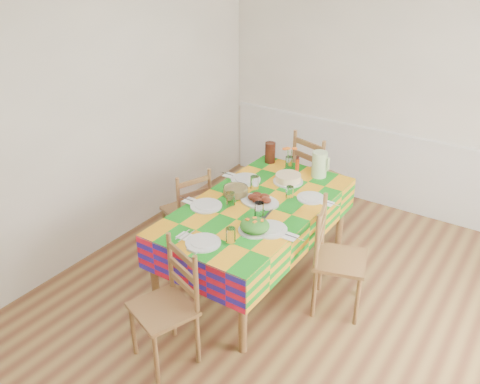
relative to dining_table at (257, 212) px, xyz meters
name	(u,v)px	position (x,y,z in m)	size (l,w,h in m)	color
room	(305,182)	(0.67, -0.44, 0.67)	(4.58, 5.08, 2.78)	brown
wainscot	(400,170)	(0.67, 2.04, -0.20)	(4.41, 0.06, 0.92)	white
dining_table	(257,212)	(0.00, 0.00, 0.00)	(1.06, 1.98, 0.77)	brown
setting_near_head	(212,240)	(0.05, -0.74, 0.12)	(0.45, 0.30, 0.13)	silver
setting_left_near	(214,203)	(-0.29, -0.25, 0.12)	(0.51, 0.31, 0.14)	silver
setting_left_far	(248,181)	(-0.29, 0.30, 0.12)	(0.53, 0.32, 0.14)	silver
setting_right_near	(266,222)	(0.26, -0.27, 0.12)	(0.55, 0.32, 0.14)	silver
setting_right_far	(304,196)	(0.30, 0.32, 0.11)	(0.48, 0.28, 0.12)	silver
meat_platter	(260,199)	(0.00, 0.04, 0.11)	(0.37, 0.27, 0.07)	silver
salad_platter	(255,226)	(0.23, -0.40, 0.13)	(0.27, 0.27, 0.11)	silver
pasta_bowl	(236,191)	(-0.25, 0.03, 0.13)	(0.23, 0.23, 0.08)	white
cake	(288,178)	(0.01, 0.54, 0.12)	(0.29, 0.29, 0.08)	silver
serving_utensils	(266,212)	(0.15, -0.09, 0.09)	(0.14, 0.30, 0.01)	black
flower_vase	(289,159)	(-0.14, 0.83, 0.19)	(0.15, 0.13, 0.25)	white
hot_sauce	(297,164)	(-0.04, 0.82, 0.17)	(0.04, 0.04, 0.17)	#BE380F
green_pitcher	(319,164)	(0.20, 0.83, 0.21)	(0.15, 0.15, 0.26)	#B6D798
tea_pitcher	(270,152)	(-0.38, 0.86, 0.19)	(0.11, 0.11, 0.22)	black
name_card	(192,251)	(0.00, -0.92, 0.10)	(0.09, 0.03, 0.02)	silver
chair_near	(168,306)	(0.02, -1.25, -0.21)	(0.54, 0.53, 0.97)	brown
chair_far	(316,178)	(-0.01, 1.24, -0.16)	(0.57, 0.56, 1.06)	brown
chair_left	(189,211)	(-0.79, -0.01, -0.23)	(0.50, 0.52, 0.92)	brown
chair_right	(335,259)	(0.79, -0.01, -0.19)	(0.53, 0.55, 0.99)	brown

